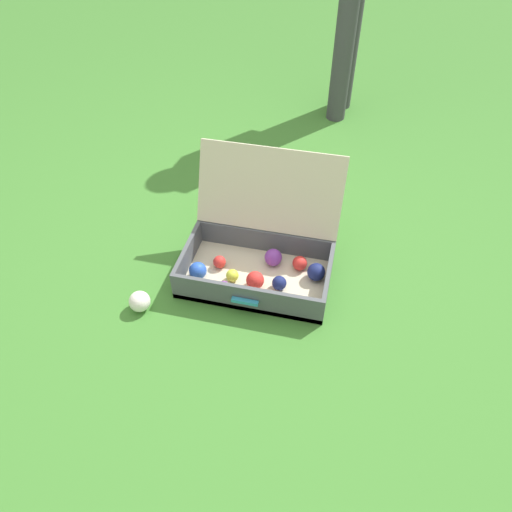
% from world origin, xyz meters
% --- Properties ---
extents(ground_plane, '(16.00, 16.00, 0.00)m').
position_xyz_m(ground_plane, '(0.00, 0.00, 0.00)').
color(ground_plane, '#3D7A2D').
extents(open_suitcase, '(0.64, 0.54, 0.48)m').
position_xyz_m(open_suitcase, '(-0.03, 0.04, 0.11)').
color(open_suitcase, beige).
rests_on(open_suitcase, ground).
extents(stray_ball_on_grass, '(0.09, 0.09, 0.09)m').
position_xyz_m(stray_ball_on_grass, '(-0.45, -0.29, 0.04)').
color(stray_ball_on_grass, white).
rests_on(stray_ball_on_grass, ground).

